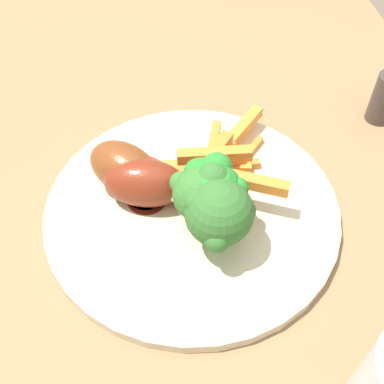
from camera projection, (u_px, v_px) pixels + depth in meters
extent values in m
cube|color=#8E6B47|center=(189.00, 277.00, 0.45)|extent=(1.26, 0.71, 0.03)
cylinder|color=brown|center=(27.00, 160.00, 1.08)|extent=(0.06, 0.06, 0.73)
cylinder|color=brown|center=(279.00, 135.00, 1.13)|extent=(0.06, 0.06, 0.73)
cylinder|color=beige|center=(192.00, 209.00, 0.48)|extent=(0.29, 0.29, 0.01)
cylinder|color=#84BE5C|center=(217.00, 236.00, 0.43)|extent=(0.02, 0.02, 0.02)
sphere|color=#31662B|center=(219.00, 213.00, 0.41)|extent=(0.06, 0.06, 0.06)
sphere|color=#31662B|center=(241.00, 211.00, 0.41)|extent=(0.03, 0.03, 0.03)
sphere|color=#31662B|center=(213.00, 180.00, 0.41)|extent=(0.03, 0.03, 0.03)
sphere|color=#31662B|center=(198.00, 202.00, 0.40)|extent=(0.02, 0.02, 0.02)
sphere|color=#31662B|center=(217.00, 240.00, 0.40)|extent=(0.02, 0.02, 0.02)
cylinder|color=#79B152|center=(200.00, 217.00, 0.44)|extent=(0.02, 0.02, 0.03)
sphere|color=#366F2C|center=(200.00, 194.00, 0.42)|extent=(0.05, 0.05, 0.05)
sphere|color=#366F2C|center=(183.00, 182.00, 0.43)|extent=(0.02, 0.02, 0.02)
sphere|color=#366F2C|center=(213.00, 185.00, 0.43)|extent=(0.02, 0.02, 0.02)
sphere|color=#366F2C|center=(189.00, 188.00, 0.43)|extent=(0.03, 0.03, 0.03)
cylinder|color=#87AF4C|center=(211.00, 216.00, 0.45)|extent=(0.02, 0.02, 0.03)
sphere|color=#28822B|center=(212.00, 193.00, 0.42)|extent=(0.06, 0.06, 0.06)
sphere|color=#28822B|center=(200.00, 174.00, 0.43)|extent=(0.02, 0.02, 0.02)
sphere|color=#28822B|center=(236.00, 189.00, 0.42)|extent=(0.02, 0.02, 0.02)
sphere|color=#28822B|center=(195.00, 201.00, 0.41)|extent=(0.02, 0.02, 0.02)
sphere|color=#28822B|center=(199.00, 174.00, 0.43)|extent=(0.03, 0.03, 0.03)
sphere|color=#28822B|center=(217.00, 168.00, 0.42)|extent=(0.03, 0.03, 0.03)
cube|color=orange|center=(225.00, 169.00, 0.50)|extent=(0.10, 0.01, 0.01)
cube|color=orange|center=(240.00, 164.00, 0.50)|extent=(0.08, 0.07, 0.01)
cube|color=orange|center=(237.00, 134.00, 0.51)|extent=(0.08, 0.07, 0.01)
cube|color=orange|center=(226.00, 179.00, 0.46)|extent=(0.09, 0.04, 0.01)
cube|color=orange|center=(212.00, 151.00, 0.48)|extent=(0.08, 0.03, 0.01)
cube|color=orange|center=(207.00, 168.00, 0.50)|extent=(0.02, 0.09, 0.01)
cube|color=orange|center=(252.00, 182.00, 0.44)|extent=(0.04, 0.07, 0.01)
cube|color=orange|center=(216.00, 168.00, 0.50)|extent=(0.01, 0.09, 0.01)
cube|color=orange|center=(211.00, 167.00, 0.49)|extent=(0.02, 0.07, 0.01)
cube|color=orange|center=(209.00, 160.00, 0.46)|extent=(0.07, 0.06, 0.01)
cube|color=orange|center=(215.00, 155.00, 0.46)|extent=(0.02, 0.07, 0.01)
cylinder|color=#53180D|center=(147.00, 199.00, 0.48)|extent=(0.04, 0.04, 0.00)
ellipsoid|color=maroon|center=(145.00, 183.00, 0.46)|extent=(0.06, 0.09, 0.05)
cylinder|color=beige|center=(207.00, 189.00, 0.46)|extent=(0.02, 0.03, 0.01)
sphere|color=silver|center=(223.00, 190.00, 0.46)|extent=(0.02, 0.02, 0.02)
cylinder|color=#5A1B0F|center=(146.00, 194.00, 0.48)|extent=(0.04, 0.04, 0.00)
ellipsoid|color=maroon|center=(144.00, 179.00, 0.46)|extent=(0.08, 0.09, 0.05)
cylinder|color=beige|center=(200.00, 204.00, 0.45)|extent=(0.03, 0.04, 0.01)
sphere|color=silver|center=(219.00, 212.00, 0.44)|extent=(0.02, 0.02, 0.02)
cylinder|color=#542310|center=(127.00, 184.00, 0.49)|extent=(0.04, 0.04, 0.00)
ellipsoid|color=brown|center=(124.00, 168.00, 0.47)|extent=(0.09, 0.09, 0.05)
cylinder|color=beige|center=(174.00, 195.00, 0.45)|extent=(0.03, 0.03, 0.01)
sphere|color=silver|center=(190.00, 204.00, 0.44)|extent=(0.02, 0.02, 0.02)
cylinder|color=#423833|center=(384.00, 98.00, 0.55)|extent=(0.03, 0.03, 0.06)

